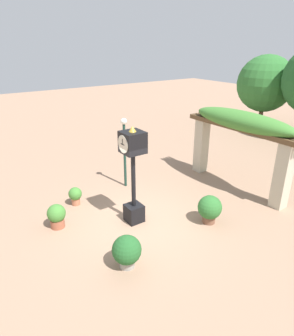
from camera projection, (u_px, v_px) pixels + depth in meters
name	position (u px, v px, depth m)	size (l,w,h in m)	color
ground_plane	(138.00, 222.00, 9.55)	(60.00, 60.00, 0.00)	#9E7A60
pedestal_clock	(133.00, 170.00, 8.92)	(0.63, 0.68, 3.12)	black
pergola	(240.00, 130.00, 11.01)	(4.92, 1.06, 3.01)	#BCB299
potted_plant_near_left	(57.00, 215.00, 9.12)	(0.56, 0.56, 0.77)	#9E563D
potted_plant_near_right	(75.00, 195.00, 10.43)	(0.46, 0.46, 0.65)	#B26B4C
potted_plant_far_left	(127.00, 251.00, 7.46)	(0.75, 0.75, 0.89)	gray
potted_plant_far_right	(210.00, 208.00, 9.33)	(0.76, 0.76, 0.92)	brown
lamp_post	(124.00, 144.00, 11.27)	(0.24, 0.24, 2.74)	#19382D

